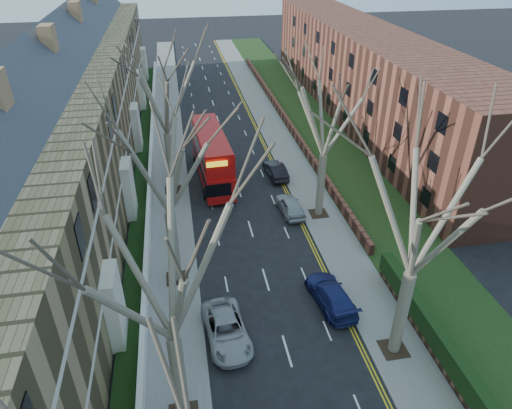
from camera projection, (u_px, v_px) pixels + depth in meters
pavement_left at (168, 141)px, 49.15m from camera, size 3.00×102.00×0.12m
pavement_right at (277, 134)px, 50.96m from camera, size 3.00×102.00×0.12m
terrace_left at (71, 125)px, 38.43m from camera, size 9.70×78.00×13.60m
flats_right at (366, 75)px, 53.50m from camera, size 13.97×54.00×10.00m
front_wall_left at (151, 171)px, 41.88m from camera, size 0.30×78.00×1.00m
grass_verge_right at (316, 130)px, 51.59m from camera, size 6.00×102.00×0.06m
tree_left_mid at (162, 256)px, 16.49m from camera, size 10.50×10.50×14.71m
tree_left_far at (163, 150)px, 25.08m from camera, size 10.15×10.15×14.22m
tree_left_dist at (162, 83)px, 35.02m from camera, size 10.50×10.50×14.71m
tree_right_mid at (427, 200)px, 19.89m from camera, size 10.50×10.50×14.71m
tree_right_far at (328, 103)px, 31.84m from camera, size 10.15×10.15×14.22m
double_decker_bus at (212, 157)px, 40.79m from camera, size 3.14×10.61×4.40m
car_left_far at (226, 330)px, 25.24m from camera, size 2.69×5.02×1.34m
car_right_near at (331, 295)px, 27.63m from camera, size 2.47×4.90×1.36m
car_right_mid at (290, 206)px, 36.55m from camera, size 1.88×4.11×1.37m
car_right_far at (276, 170)px, 41.95m from camera, size 1.77×4.17×1.34m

